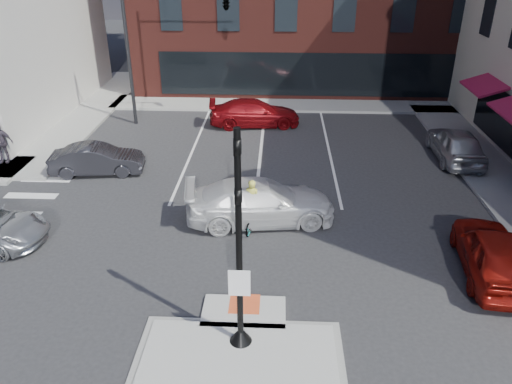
# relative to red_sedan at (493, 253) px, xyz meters

# --- Properties ---
(ground) EXTENTS (120.00, 120.00, 0.00)m
(ground) POSITION_rel_red_sedan_xyz_m (-7.79, -3.95, -0.79)
(ground) COLOR #28282B
(ground) RESTS_ON ground
(refuge_island) EXTENTS (5.40, 4.65, 0.13)m
(refuge_island) POSITION_rel_red_sedan_xyz_m (-7.79, -4.20, -0.74)
(refuge_island) COLOR gray
(refuge_island) RESTS_ON ground
(sidewalk_e) EXTENTS (3.00, 24.00, 0.15)m
(sidewalk_e) POSITION_rel_red_sedan_xyz_m (3.01, 6.05, -0.72)
(sidewalk_e) COLOR gray
(sidewalk_e) RESTS_ON ground
(sidewalk_n) EXTENTS (26.00, 3.00, 0.15)m
(sidewalk_n) POSITION_rel_red_sedan_xyz_m (-4.79, 18.05, -0.72)
(sidewalk_n) COLOR gray
(sidewalk_n) RESTS_ON ground
(signal_pole) EXTENTS (0.60, 0.60, 5.98)m
(signal_pole) POSITION_rel_red_sedan_xyz_m (-7.79, -3.55, 1.57)
(signal_pole) COLOR black
(signal_pole) RESTS_ON refuge_island
(mast_arm_signal) EXTENTS (6.10, 2.24, 8.00)m
(mast_arm_signal) POSITION_rel_red_sedan_xyz_m (-11.27, 14.05, 5.42)
(mast_arm_signal) COLOR black
(mast_arm_signal) RESTS_ON ground
(red_sedan) EXTENTS (2.37, 4.82, 1.58)m
(red_sedan) POSITION_rel_red_sedan_xyz_m (0.00, 0.00, 0.00)
(red_sedan) COLOR maroon
(red_sedan) RESTS_ON ground
(white_pickup) EXTENTS (5.89, 3.09, 1.63)m
(white_pickup) POSITION_rel_red_sedan_xyz_m (-7.53, 3.05, 0.02)
(white_pickup) COLOR silver
(white_pickup) RESTS_ON ground
(bg_car_dark) EXTENTS (4.32, 2.00, 1.37)m
(bg_car_dark) POSITION_rel_red_sedan_xyz_m (-15.18, 7.05, -0.11)
(bg_car_dark) COLOR #28282D
(bg_car_dark) RESTS_ON ground
(bg_car_silver) EXTENTS (1.97, 4.76, 1.61)m
(bg_car_silver) POSITION_rel_red_sedan_xyz_m (1.71, 9.47, 0.02)
(bg_car_silver) COLOR silver
(bg_car_silver) RESTS_ON ground
(bg_car_red) EXTENTS (5.35, 2.64, 1.50)m
(bg_car_red) POSITION_rel_red_sedan_xyz_m (-8.31, 14.06, -0.04)
(bg_car_red) COLOR maroon
(bg_car_red) RESTS_ON ground
(cyclist) EXTENTS (0.88, 1.65, 2.03)m
(cyclist) POSITION_rel_red_sedan_xyz_m (-7.82, 2.40, -0.11)
(cyclist) COLOR #3F3F44
(cyclist) RESTS_ON ground
(pedestrian_b) EXTENTS (1.21, 0.64, 1.98)m
(pedestrian_b) POSITION_rel_red_sedan_xyz_m (-19.99, 7.80, 0.35)
(pedestrian_b) COLOR #3A323E
(pedestrian_b) RESTS_ON sidewalk_nw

